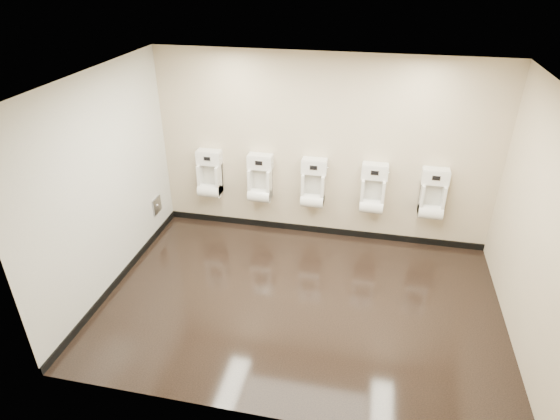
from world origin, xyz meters
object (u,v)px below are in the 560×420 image
at_px(urinal_2, 313,187).
at_px(urinal_4, 432,197).
at_px(urinal_0, 210,177).
at_px(urinal_3, 373,192).
at_px(urinal_1, 260,182).
at_px(access_panel, 157,205).

relative_size(urinal_2, urinal_4, 1.00).
bearing_deg(urinal_0, urinal_3, 0.00).
bearing_deg(urinal_1, access_panel, -164.86).
bearing_deg(urinal_2, urinal_3, 0.00).
xyz_separation_m(urinal_3, urinal_4, (0.84, 0.00, 0.00)).
distance_m(access_panel, urinal_2, 2.44).
bearing_deg(urinal_4, access_panel, -174.14).
height_order(urinal_3, urinal_4, same).
bearing_deg(urinal_0, urinal_4, 0.00).
bearing_deg(urinal_2, urinal_4, 0.00).
bearing_deg(urinal_3, access_panel, -172.64).
bearing_deg(urinal_1, urinal_3, 0.00).
xyz_separation_m(access_panel, urinal_4, (4.10, 0.42, 0.36)).
xyz_separation_m(urinal_1, urinal_3, (1.70, 0.00, 0.00)).
relative_size(urinal_0, urinal_2, 1.00).
bearing_deg(urinal_4, urinal_0, 180.00).
height_order(access_panel, urinal_0, urinal_0).
distance_m(access_panel, urinal_0, 0.93).
bearing_deg(urinal_4, urinal_1, 180.00).
bearing_deg(urinal_1, urinal_0, 180.00).
xyz_separation_m(urinal_1, urinal_2, (0.82, 0.00, 0.00)).
xyz_separation_m(access_panel, urinal_3, (3.26, 0.42, 0.36)).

